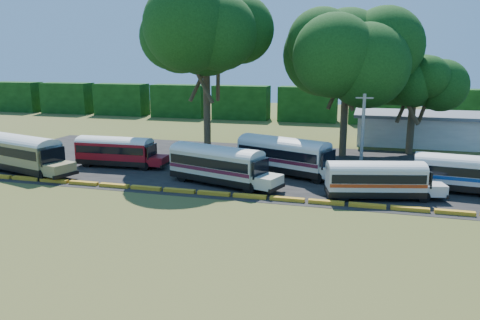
% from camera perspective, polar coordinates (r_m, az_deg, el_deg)
% --- Properties ---
extents(ground, '(160.00, 160.00, 0.00)m').
position_cam_1_polar(ground, '(36.62, -1.48, -4.93)').
color(ground, '#45531B').
rests_on(ground, ground).
extents(asphalt_strip, '(64.00, 24.00, 0.02)m').
position_cam_1_polar(asphalt_strip, '(47.63, 3.86, -0.86)').
color(asphalt_strip, black).
rests_on(asphalt_strip, ground).
extents(curb, '(53.70, 0.45, 0.30)m').
position_cam_1_polar(curb, '(37.50, -1.03, -4.27)').
color(curb, gold).
rests_on(curb, ground).
extents(terminal_building, '(19.00, 9.00, 4.00)m').
position_cam_1_polar(terminal_building, '(64.55, 22.23, 3.57)').
color(terminal_building, silver).
rests_on(terminal_building, ground).
extents(treeline_backdrop, '(130.00, 4.00, 6.00)m').
position_cam_1_polar(treeline_backdrop, '(82.47, 8.27, 6.76)').
color(treeline_backdrop, black).
rests_on(treeline_backdrop, ground).
extents(bus_beige, '(11.38, 5.70, 3.64)m').
position_cam_1_polar(bus_beige, '(49.41, -25.01, 0.94)').
color(bus_beige, black).
rests_on(bus_beige, ground).
extents(bus_red, '(9.47, 2.62, 3.09)m').
position_cam_1_polar(bus_red, '(48.95, -14.81, 1.22)').
color(bus_red, black).
rests_on(bus_red, ground).
extents(bus_cream_west, '(10.71, 5.62, 3.43)m').
position_cam_1_polar(bus_cream_west, '(40.70, -2.66, -0.34)').
color(bus_cream_west, black).
rests_on(bus_cream_west, ground).
extents(bus_cream_east, '(11.07, 6.44, 3.57)m').
position_cam_1_polar(bus_cream_east, '(44.26, 5.55, 0.75)').
color(bus_cream_east, black).
rests_on(bus_cream_east, ground).
extents(bus_white_red, '(9.44, 4.37, 3.01)m').
position_cam_1_polar(bus_white_red, '(38.09, 16.44, -2.10)').
color(bus_white_red, black).
rests_on(bus_white_red, ground).
extents(bus_white_blue, '(9.79, 3.52, 3.15)m').
position_cam_1_polar(bus_white_blue, '(42.36, 26.02, -1.32)').
color(bus_white_blue, black).
rests_on(bus_white_blue, ground).
extents(tree_west, '(12.16, 12.16, 17.75)m').
position_cam_1_polar(tree_west, '(53.32, -4.19, 14.87)').
color(tree_west, '#342B1A').
rests_on(tree_west, ground).
extents(tree_center, '(12.19, 12.19, 16.16)m').
position_cam_1_polar(tree_center, '(53.30, 12.95, 12.89)').
color(tree_center, '#342B1A').
rests_on(tree_center, ground).
extents(tree_east, '(7.59, 7.59, 10.95)m').
position_cam_1_polar(tree_east, '(56.51, 20.47, 8.76)').
color(tree_east, '#342B1A').
rests_on(tree_east, ground).
extents(utility_pole, '(1.60, 0.30, 7.63)m').
position_cam_1_polar(utility_pole, '(45.40, 14.71, 3.15)').
color(utility_pole, gray).
rests_on(utility_pole, ground).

